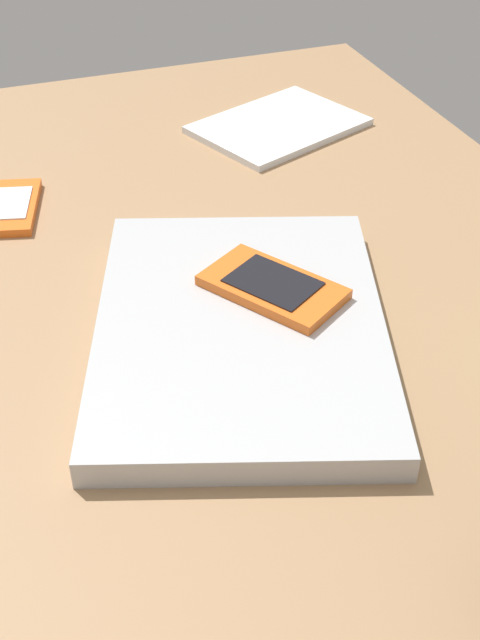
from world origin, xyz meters
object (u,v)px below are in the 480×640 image
Objects in this scene: laptop_closed at (240,328)px; cell_phone_on_desk at (7,207)px; cell_phone_on_laptop at (273,287)px; notepad at (279,126)px.

cell_phone_on_desk is (-27.40, -15.14, -0.70)cm from laptop_closed.
cell_phone_on_laptop is at bearing 37.00° from cell_phone_on_desk.
notepad is (-36.14, 17.90, -0.77)cm from laptop_closed.
laptop_closed reaches higher than notepad.
cell_phone_on_desk is (-25.05, -18.88, -2.34)cm from cell_phone_on_laptop.
notepad is (-33.78, 14.17, -2.41)cm from cell_phone_on_laptop.
cell_phone_on_laptop reaches higher than notepad.
cell_phone_on_laptop is (-2.35, 3.73, 1.65)cm from laptop_closed.
notepad is (-8.73, 33.04, -0.07)cm from cell_phone_on_desk.
notepad is at bearing 157.25° from cell_phone_on_laptop.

